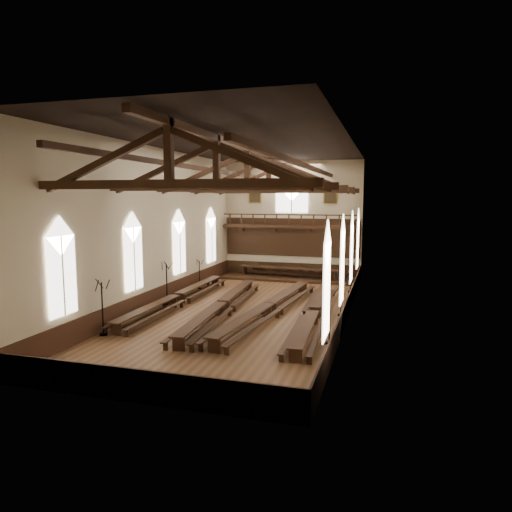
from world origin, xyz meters
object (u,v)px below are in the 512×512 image
Objects in this scene: candelabrum_right_mid at (341,303)px; candelabrum_right_far at (350,283)px; refectory_row_b at (221,304)px; candelabrum_right_near at (329,326)px; dais at (288,278)px; refectory_row_c at (270,306)px; high_table at (288,269)px; candelabrum_left_far at (200,280)px; candelabrum_left_near at (103,318)px; refectory_row_d at (314,312)px; refectory_row_a at (177,297)px; candelabrum_left_mid at (167,291)px.

candelabrum_right_far is (-0.00, 6.91, -0.07)m from candelabrum_right_mid.
refectory_row_b is at bearing -129.55° from candelabrum_right_far.
dais is at bearing 108.55° from candelabrum_right_near.
candelabrum_right_far is at bearing 63.47° from refectory_row_c.
high_table is (1.45, 12.31, 0.34)m from refectory_row_b.
candelabrum_left_far is at bearing -134.20° from high_table.
candelabrum_right_near is 1.19× the size of candelabrum_right_far.
refectory_row_c is at bearing -164.08° from candelabrum_right_mid.
high_table is 3.03× the size of candelabrum_left_near.
candelabrum_left_far is (-9.75, 6.65, 0.17)m from refectory_row_d.
candelabrum_left_near is 1.11× the size of candelabrum_right_mid.
refectory_row_b is 12.40m from high_table.
candelabrum_right_mid is at bearing 1.57° from refectory_row_a.
candelabrum_right_mid is at bearing -24.43° from candelabrum_left_far.
candelabrum_left_mid is at bearing -178.58° from candelabrum_right_mid.
refectory_row_a is at bearing -178.43° from candelabrum_right_mid.
high_table is at bearing 96.82° from refectory_row_c.
candelabrum_left_mid is (-5.64, -11.12, 0.75)m from dais.
candelabrum_right_mid is (6.91, 1.46, 0.24)m from refectory_row_b.
refectory_row_b is at bearing -15.81° from candelabrum_left_mid.
refectory_row_d is at bearing 109.53° from candelabrum_right_near.
dais is 0.79m from high_table.
candelabrum_right_near is (11.10, -5.14, -0.01)m from candelabrum_left_mid.
high_table is 6.73m from candelabrum_right_far.
candelabrum_right_far is at bearing 81.00° from refectory_row_d.
refectory_row_a is 5.53× the size of candelabrum_right_mid.
high_table is at bearing 65.97° from refectory_row_a.
refectory_row_a is 12.66m from candelabrum_right_far.
candelabrum_left_near is at bearing -139.43° from refectory_row_c.
refectory_row_a is at bearing -145.39° from candelabrum_right_far.
dais is at bearing 63.09° from candelabrum_left_mid.
candelabrum_left_far is 15.25m from candelabrum_right_near.
candelabrum_right_near is at bearing -24.84° from candelabrum_left_mid.
candelabrum_left_near reaches higher than high_table.
candelabrum_right_mid is (11.10, 0.27, -0.07)m from candelabrum_left_mid.
refectory_row_c is 5.74× the size of candelabrum_right_mid.
refectory_row_b is 1.27× the size of dais.
refectory_row_a is at bearing 84.38° from candelabrum_left_near.
candelabrum_right_far is at bearing -35.85° from high_table.
candelabrum_left_near is (-5.64, -18.06, 0.77)m from dais.
candelabrum_left_near is at bearing -107.36° from dais.
candelabrum_right_near is at bearing -71.45° from dais.
refectory_row_c is 12.08m from high_table.
refectory_row_d is (2.67, -0.47, -0.05)m from refectory_row_c.
refectory_row_a is 1.01× the size of refectory_row_d.
refectory_row_a is 11.62m from candelabrum_right_near.
refectory_row_c reaches higher than refectory_row_d.
refectory_row_b reaches higher than refectory_row_a.
refectory_row_c is 5.27× the size of candelabrum_left_mid.
dais is at bearing 45.80° from candelabrum_left_far.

